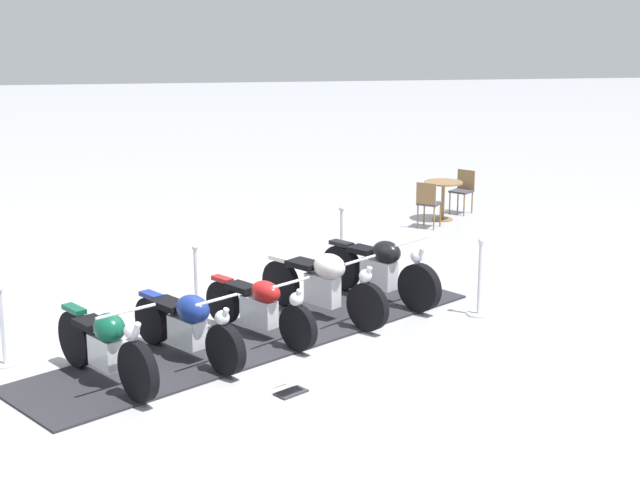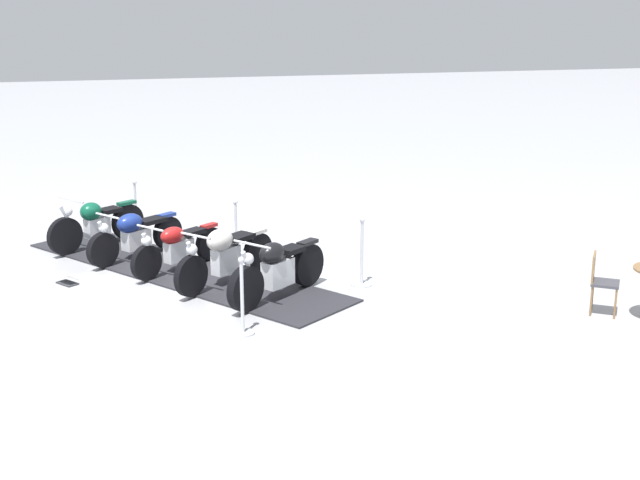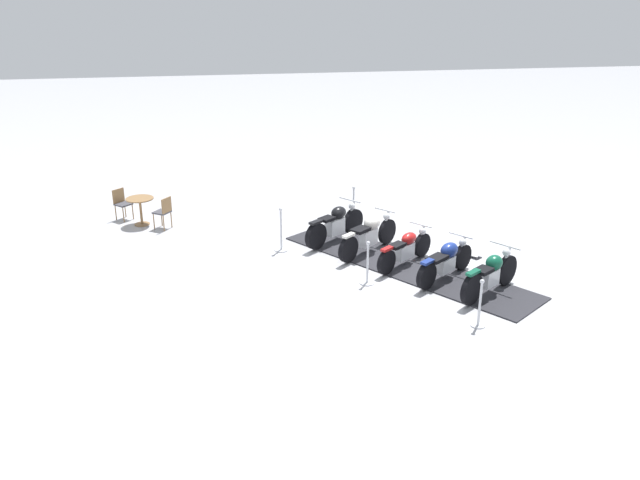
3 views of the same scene
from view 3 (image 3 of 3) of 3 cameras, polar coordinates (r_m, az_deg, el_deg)
name	(u,v)px [view 3 (image 3 of 3)]	position (r m, az deg, el deg)	size (l,w,h in m)	color
ground_plane	(404,266)	(15.78, 7.47, -2.28)	(80.00, 80.00, 0.00)	#B2B2B7
display_platform	(404,265)	(15.78, 7.47, -2.23)	(6.81, 1.54, 0.03)	#28282D
motorcycle_forest	(491,274)	(14.48, 14.90, -2.90)	(1.28, 1.81, 1.01)	black
motorcycle_navy	(446,260)	(15.03, 11.12, -1.76)	(1.36, 1.78, 0.91)	black
motorcycle_maroon	(406,248)	(15.64, 7.63, -0.71)	(1.35, 1.73, 0.89)	black
motorcycle_cream	(370,233)	(16.27, 4.41, 0.60)	(1.55, 1.86, 0.97)	black
motorcycle_black	(336,224)	(16.99, 1.41, 1.44)	(1.47, 1.83, 1.02)	black
stanchion_left_mid	(367,271)	(14.65, 4.22, -2.74)	(0.35, 0.35, 1.03)	silver
stanchion_right_rear	(353,212)	(18.36, 2.97, 2.50)	(0.33, 0.33, 1.13)	silver
stanchion_left_rear	(281,238)	(16.49, -3.46, 0.22)	(0.36, 0.36, 1.15)	silver
stanchion_left_front	(479,310)	(13.15, 13.93, -6.02)	(0.29, 0.29, 1.02)	silver
info_placard	(474,255)	(16.59, 13.46, -1.26)	(0.42, 0.39, 0.21)	#333338
cafe_table	(140,205)	(18.94, -15.63, 3.03)	(0.78, 0.78, 0.79)	olive
cafe_chair_near_table	(122,202)	(19.58, -17.16, 3.24)	(0.57, 0.57, 0.90)	olive
cafe_chair_across_table	(164,211)	(18.45, -13.67, 2.55)	(0.56, 0.56, 0.92)	olive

